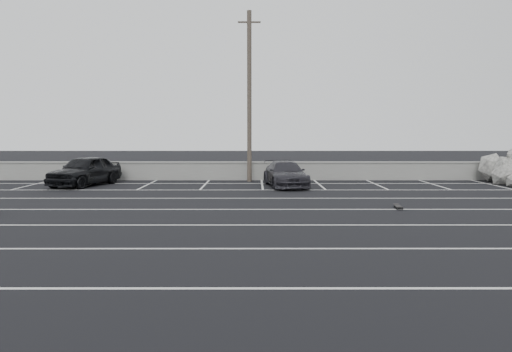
{
  "coord_description": "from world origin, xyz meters",
  "views": [
    {
      "loc": [
        0.65,
        -14.51,
        2.72
      ],
      "look_at": [
        0.67,
        5.2,
        1.0
      ],
      "focal_mm": 35.0,
      "sensor_mm": 36.0,
      "label": 1
    }
  ],
  "objects_px": {
    "car_right": "(285,174)",
    "skateboard": "(398,206)",
    "car_left": "(85,171)",
    "utility_pole": "(249,96)",
    "trash_bin": "(274,175)"
  },
  "relations": [
    {
      "from": "car_left",
      "to": "trash_bin",
      "type": "distance_m",
      "value": 9.95
    },
    {
      "from": "car_left",
      "to": "utility_pole",
      "type": "xyz_separation_m",
      "value": [
        8.41,
        2.22,
        3.95
      ]
    },
    {
      "from": "car_right",
      "to": "skateboard",
      "type": "height_order",
      "value": "car_right"
    },
    {
      "from": "car_left",
      "to": "skateboard",
      "type": "height_order",
      "value": "car_left"
    },
    {
      "from": "car_left",
      "to": "trash_bin",
      "type": "relative_size",
      "value": 5.55
    },
    {
      "from": "car_right",
      "to": "trash_bin",
      "type": "relative_size",
      "value": 5.35
    },
    {
      "from": "utility_pole",
      "to": "trash_bin",
      "type": "xyz_separation_m",
      "value": [
        1.37,
        -0.41,
        -4.31
      ]
    },
    {
      "from": "skateboard",
      "to": "car_left",
      "type": "bearing_deg",
      "value": 156.59
    },
    {
      "from": "utility_pole",
      "to": "trash_bin",
      "type": "distance_m",
      "value": 4.54
    },
    {
      "from": "car_left",
      "to": "car_right",
      "type": "height_order",
      "value": "car_left"
    },
    {
      "from": "car_right",
      "to": "utility_pole",
      "type": "height_order",
      "value": "utility_pole"
    },
    {
      "from": "car_left",
      "to": "skateboard",
      "type": "xyz_separation_m",
      "value": [
        13.88,
        -7.76,
        -0.7
      ]
    },
    {
      "from": "car_right",
      "to": "skateboard",
      "type": "distance_m",
      "value": 8.16
    },
    {
      "from": "car_left",
      "to": "car_right",
      "type": "xyz_separation_m",
      "value": [
        10.26,
        -0.47,
        -0.14
      ]
    },
    {
      "from": "car_right",
      "to": "utility_pole",
      "type": "bearing_deg",
      "value": 116.79
    }
  ]
}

